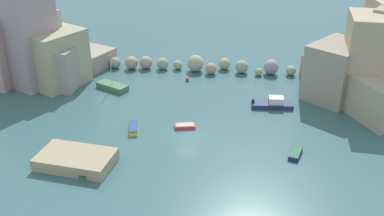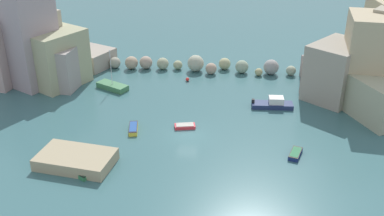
{
  "view_description": "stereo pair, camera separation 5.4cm",
  "coord_description": "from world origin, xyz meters",
  "px_view_note": "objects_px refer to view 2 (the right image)",
  "views": [
    {
      "loc": [
        6.05,
        -47.54,
        27.47
      ],
      "look_at": [
        0.0,
        5.22,
        1.0
      ],
      "focal_mm": 42.36,
      "sensor_mm": 36.0,
      "label": 1
    },
    {
      "loc": [
        6.1,
        -47.53,
        27.47
      ],
      "look_at": [
        0.0,
        5.22,
        1.0
      ],
      "focal_mm": 42.36,
      "sensor_mm": 36.0,
      "label": 2
    }
  ],
  "objects_px": {
    "moored_boat_1": "(185,126)",
    "moored_boat_3": "(90,171)",
    "moored_boat_4": "(112,86)",
    "moored_boat_5": "(133,128)",
    "stone_dock": "(76,159)",
    "channel_buoy": "(187,79)",
    "moored_boat_2": "(273,104)",
    "moored_boat_0": "(295,154)"
  },
  "relations": [
    {
      "from": "channel_buoy",
      "to": "moored_boat_4",
      "type": "bearing_deg",
      "value": -158.54
    },
    {
      "from": "moored_boat_0",
      "to": "moored_boat_5",
      "type": "distance_m",
      "value": 19.72
    },
    {
      "from": "stone_dock",
      "to": "moored_boat_2",
      "type": "bearing_deg",
      "value": 37.37
    },
    {
      "from": "moored_boat_2",
      "to": "moored_boat_3",
      "type": "bearing_deg",
      "value": -140.81
    },
    {
      "from": "moored_boat_4",
      "to": "moored_boat_5",
      "type": "relative_size",
      "value": 1.91
    },
    {
      "from": "moored_boat_0",
      "to": "moored_boat_2",
      "type": "xyz_separation_m",
      "value": [
        -1.96,
        12.13,
        0.26
      ]
    },
    {
      "from": "moored_boat_1",
      "to": "moored_boat_5",
      "type": "relative_size",
      "value": 0.86
    },
    {
      "from": "stone_dock",
      "to": "moored_boat_0",
      "type": "bearing_deg",
      "value": 10.83
    },
    {
      "from": "moored_boat_0",
      "to": "moored_boat_3",
      "type": "distance_m",
      "value": 22.61
    },
    {
      "from": "channel_buoy",
      "to": "moored_boat_1",
      "type": "xyz_separation_m",
      "value": [
        1.53,
        -14.78,
        -0.06
      ]
    },
    {
      "from": "channel_buoy",
      "to": "moored_boat_3",
      "type": "height_order",
      "value": "channel_buoy"
    },
    {
      "from": "moored_boat_2",
      "to": "moored_boat_4",
      "type": "bearing_deg",
      "value": 168.39
    },
    {
      "from": "moored_boat_2",
      "to": "moored_boat_3",
      "type": "relative_size",
      "value": 1.78
    },
    {
      "from": "channel_buoy",
      "to": "moored_boat_2",
      "type": "bearing_deg",
      "value": -31.03
    },
    {
      "from": "channel_buoy",
      "to": "moored_boat_0",
      "type": "height_order",
      "value": "channel_buoy"
    },
    {
      "from": "moored_boat_4",
      "to": "moored_boat_5",
      "type": "distance_m",
      "value": 13.42
    },
    {
      "from": "channel_buoy",
      "to": "moored_boat_5",
      "type": "bearing_deg",
      "value": -106.21
    },
    {
      "from": "stone_dock",
      "to": "moored_boat_4",
      "type": "height_order",
      "value": "moored_boat_4"
    },
    {
      "from": "moored_boat_3",
      "to": "moored_boat_5",
      "type": "relative_size",
      "value": 0.99
    },
    {
      "from": "moored_boat_1",
      "to": "moored_boat_3",
      "type": "distance_m",
      "value": 14.0
    },
    {
      "from": "moored_boat_1",
      "to": "channel_buoy",
      "type": "bearing_deg",
      "value": 83.82
    },
    {
      "from": "moored_boat_0",
      "to": "moored_boat_2",
      "type": "distance_m",
      "value": 12.29
    },
    {
      "from": "stone_dock",
      "to": "moored_boat_1",
      "type": "bearing_deg",
      "value": 41.93
    },
    {
      "from": "moored_boat_2",
      "to": "moored_boat_4",
      "type": "xyz_separation_m",
      "value": [
        -23.41,
        3.46,
        -0.1
      ]
    },
    {
      "from": "channel_buoy",
      "to": "moored_boat_4",
      "type": "relative_size",
      "value": 0.09
    },
    {
      "from": "channel_buoy",
      "to": "moored_boat_5",
      "type": "xyz_separation_m",
      "value": [
        -4.71,
        -16.22,
        0.02
      ]
    },
    {
      "from": "stone_dock",
      "to": "moored_boat_3",
      "type": "xyz_separation_m",
      "value": [
        2.0,
        -1.44,
        -0.39
      ]
    },
    {
      "from": "channel_buoy",
      "to": "moored_boat_0",
      "type": "bearing_deg",
      "value": -53.43
    },
    {
      "from": "moored_boat_5",
      "to": "moored_boat_4",
      "type": "bearing_deg",
      "value": 15.69
    },
    {
      "from": "moored_boat_2",
      "to": "moored_boat_5",
      "type": "distance_m",
      "value": 19.43
    },
    {
      "from": "moored_boat_3",
      "to": "moored_boat_5",
      "type": "xyz_separation_m",
      "value": [
        2.41,
        9.56,
        0.03
      ]
    },
    {
      "from": "stone_dock",
      "to": "channel_buoy",
      "type": "distance_m",
      "value": 26.0
    },
    {
      "from": "moored_boat_0",
      "to": "moored_boat_4",
      "type": "distance_m",
      "value": 29.78
    },
    {
      "from": "channel_buoy",
      "to": "moored_boat_2",
      "type": "distance_m",
      "value": 14.86
    },
    {
      "from": "moored_boat_3",
      "to": "moored_boat_4",
      "type": "height_order",
      "value": "moored_boat_4"
    },
    {
      "from": "moored_boat_1",
      "to": "moored_boat_2",
      "type": "xyz_separation_m",
      "value": [
        11.2,
        7.12,
        0.3
      ]
    },
    {
      "from": "stone_dock",
      "to": "moored_boat_4",
      "type": "relative_size",
      "value": 1.32
    },
    {
      "from": "stone_dock",
      "to": "moored_boat_0",
      "type": "height_order",
      "value": "stone_dock"
    },
    {
      "from": "moored_boat_2",
      "to": "moored_boat_4",
      "type": "distance_m",
      "value": 23.67
    },
    {
      "from": "moored_boat_1",
      "to": "moored_boat_3",
      "type": "bearing_deg",
      "value": -140.26
    },
    {
      "from": "moored_boat_5",
      "to": "moored_boat_3",
      "type": "bearing_deg",
      "value": 155.13
    },
    {
      "from": "stone_dock",
      "to": "moored_boat_0",
      "type": "relative_size",
      "value": 2.78
    }
  ]
}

